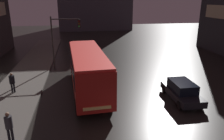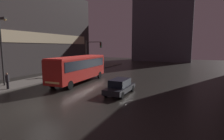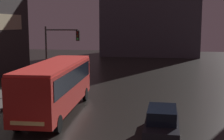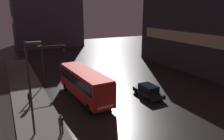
{
  "view_description": "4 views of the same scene",
  "coord_description": "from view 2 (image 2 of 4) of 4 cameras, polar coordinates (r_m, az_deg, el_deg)",
  "views": [
    {
      "loc": [
        -3.81,
        -8.4,
        7.42
      ],
      "look_at": [
        -0.84,
        10.44,
        1.25
      ],
      "focal_mm": 35.0,
      "sensor_mm": 36.0,
      "label": 1
    },
    {
      "loc": [
        10.21,
        -9.63,
        4.64
      ],
      "look_at": [
        0.42,
        11.63,
        1.52
      ],
      "focal_mm": 28.0,
      "sensor_mm": 36.0,
      "label": 2
    },
    {
      "loc": [
        4.01,
        -10.37,
        5.9
      ],
      "look_at": [
        0.17,
        11.65,
        2.63
      ],
      "focal_mm": 50.0,
      "sensor_mm": 36.0,
      "label": 3
    },
    {
      "loc": [
        -11.08,
        -14.06,
        10.19
      ],
      "look_at": [
        1.48,
        10.97,
        2.44
      ],
      "focal_mm": 35.0,
      "sensor_mm": 36.0,
      "label": 4
    }
  ],
  "objects": [
    {
      "name": "bus_near",
      "position": [
        23.02,
        -10.82,
        1.12
      ],
      "size": [
        3.15,
        10.41,
        3.4
      ],
      "rotation": [
        0.0,
        0.0,
        3.2
      ],
      "color": "#AD1E19",
      "rests_on": "ground"
    },
    {
      "name": "pedestrian_mid",
      "position": [
        21.71,
        -31.03,
        -2.64
      ],
      "size": [
        0.49,
        0.49,
        1.74
      ],
      "rotation": [
        0.0,
        0.0,
        1.91
      ],
      "color": "black",
      "rests_on": "sidewalk_left"
    },
    {
      "name": "sidewalk_left",
      "position": [
        27.84,
        -19.39,
        -2.27
      ],
      "size": [
        4.0,
        48.0,
        0.15
      ],
      "color": "#56514C",
      "rests_on": "ground"
    },
    {
      "name": "pedestrian_near",
      "position": [
        27.28,
        -21.04,
        -0.24
      ],
      "size": [
        0.6,
        0.6,
        1.67
      ],
      "rotation": [
        0.0,
        0.0,
        3.94
      ],
      "color": "black",
      "rests_on": "sidewalk_left"
    },
    {
      "name": "traffic_light_main",
      "position": [
        30.0,
        -6.72,
        6.13
      ],
      "size": [
        3.19,
        0.35,
        5.73
      ],
      "color": "#2D2D2D",
      "rests_on": "ground"
    },
    {
      "name": "street_lamp_sidewalk",
      "position": [
        23.48,
        -32.22,
        7.97
      ],
      "size": [
        1.25,
        0.36,
        7.74
      ],
      "color": "#2D2D2D",
      "rests_on": "sidewalk_left"
    },
    {
      "name": "building_far_backdrop",
      "position": [
        62.23,
        16.43,
        12.89
      ],
      "size": [
        18.07,
        12.0,
        21.39
      ],
      "color": "#423D47",
      "rests_on": "ground"
    },
    {
      "name": "building_left_tower",
      "position": [
        38.31,
        -26.16,
        11.75
      ],
      "size": [
        10.07,
        28.83,
        15.85
      ],
      "color": "#383333",
      "rests_on": "ground"
    },
    {
      "name": "ground_plane",
      "position": [
        14.78,
        -21.21,
        -11.23
      ],
      "size": [
        120.0,
        120.0,
        0.0
      ],
      "primitive_type": "plane",
      "color": "black"
    },
    {
      "name": "car_taxi",
      "position": [
        17.29,
        2.59,
        -5.37
      ],
      "size": [
        1.84,
        4.34,
        1.5
      ],
      "rotation": [
        0.0,
        0.0,
        3.13
      ],
      "color": "black",
      "rests_on": "ground"
    }
  ]
}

